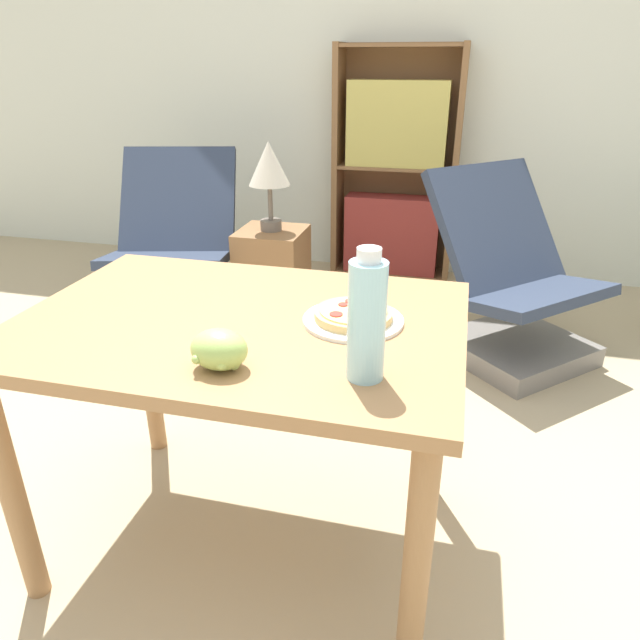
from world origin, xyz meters
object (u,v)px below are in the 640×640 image
at_px(pizza_on_plate, 353,317).
at_px(bookshelf, 395,177).
at_px(table_lamp, 269,168).
at_px(side_table, 273,277).
at_px(lounge_chair_near, 177,264).
at_px(lounge_chair_far, 512,300).
at_px(grape_bunch, 219,350).
at_px(drink_bottle, 367,319).

distance_m(pizza_on_plate, bookshelf, 2.42).
bearing_deg(table_lamp, side_table, -75.96).
bearing_deg(lounge_chair_near, table_lamp, -15.17).
relative_size(lounge_chair_far, table_lamp, 2.20).
relative_size(pizza_on_plate, grape_bunch, 2.05).
distance_m(lounge_chair_near, side_table, 0.57).
xyz_separation_m(grape_bunch, lounge_chair_near, (-1.06, 1.78, -0.49)).
bearing_deg(drink_bottle, pizza_on_plate, 106.06).
height_order(lounge_chair_far, bookshelf, bookshelf).
relative_size(lounge_chair_near, lounge_chair_far, 0.91).
height_order(lounge_chair_near, side_table, lounge_chair_near).
bearing_deg(table_lamp, pizza_on_plate, -64.11).
xyz_separation_m(lounge_chair_near, table_lamp, (0.57, -0.00, 0.55)).
xyz_separation_m(drink_bottle, table_lamp, (-0.79, 1.74, -0.02)).
bearing_deg(grape_bunch, bookshelf, 89.29).
relative_size(lounge_chair_near, bookshelf, 0.63).
relative_size(grape_bunch, bookshelf, 0.09).
xyz_separation_m(bookshelf, table_lamp, (-0.52, -0.93, 0.19)).
distance_m(drink_bottle, lounge_chair_near, 2.28).
xyz_separation_m(lounge_chair_near, bookshelf, (1.09, 0.93, 0.37)).
distance_m(grape_bunch, table_lamp, 1.84).
distance_m(lounge_chair_near, table_lamp, 0.79).
height_order(grape_bunch, side_table, grape_bunch).
xyz_separation_m(drink_bottle, lounge_chair_near, (-1.36, 1.74, -0.58)).
relative_size(drink_bottle, table_lamp, 0.62).
xyz_separation_m(lounge_chair_near, lounge_chair_far, (1.80, -0.10, 0.00)).
distance_m(grape_bunch, bookshelf, 2.71).
xyz_separation_m(drink_bottle, bookshelf, (-0.27, 2.67, -0.21)).
xyz_separation_m(pizza_on_plate, table_lamp, (-0.72, 1.48, 0.09)).
height_order(grape_bunch, bookshelf, bookshelf).
distance_m(lounge_chair_far, bookshelf, 1.30).
bearing_deg(lounge_chair_near, grape_bunch, -74.13).
relative_size(grape_bunch, drink_bottle, 0.44).
bearing_deg(bookshelf, table_lamp, -119.31).
distance_m(pizza_on_plate, table_lamp, 1.65).
height_order(pizza_on_plate, drink_bottle, drink_bottle).
height_order(lounge_chair_near, table_lamp, table_lamp).
bearing_deg(drink_bottle, lounge_chair_near, 128.02).
bearing_deg(pizza_on_plate, table_lamp, 115.89).
height_order(bookshelf, table_lamp, bookshelf).
xyz_separation_m(pizza_on_plate, lounge_chair_far, (0.52, 1.38, -0.46)).
bearing_deg(side_table, lounge_chair_near, 179.67).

